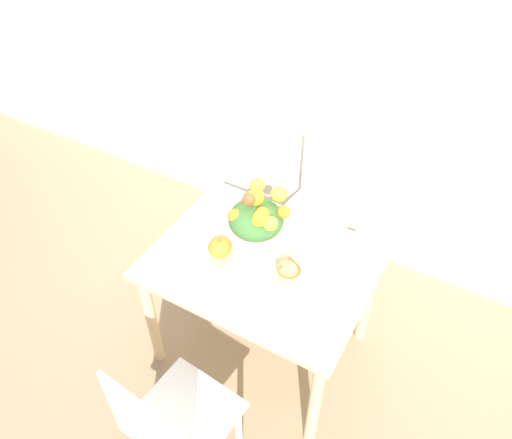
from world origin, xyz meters
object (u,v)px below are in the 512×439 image
flower_vase (257,224)px  dining_chair_far_side (173,426)px  dining_chair_near_window (317,210)px  pumpkin (220,247)px  turkey_figurine (288,266)px

flower_vase → dining_chair_far_side: bearing=-87.2°
dining_chair_near_window → dining_chair_far_side: same height
pumpkin → dining_chair_near_window: size_ratio=0.13×
flower_vase → pumpkin: 0.27m
flower_vase → turkey_figurine: flower_vase is taller
flower_vase → pumpkin: bearing=-161.7°
dining_chair_far_side → turkey_figurine: bearing=-94.2°
flower_vase → turkey_figurine: size_ratio=2.87×
dining_chair_far_side → flower_vase: bearing=-81.9°
dining_chair_near_window → turkey_figurine: bearing=-71.2°
dining_chair_near_window → flower_vase: bearing=-83.9°
flower_vase → pumpkin: flower_vase is taller
pumpkin → dining_chair_far_side: dining_chair_far_side is taller
flower_vase → turkey_figurine: 0.26m
dining_chair_far_side → pumpkin: bearing=-68.4°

